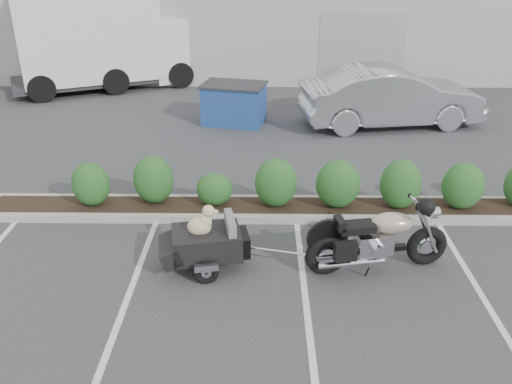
{
  "coord_description": "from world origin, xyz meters",
  "views": [
    {
      "loc": [
        0.54,
        -7.34,
        4.98
      ],
      "look_at": [
        0.42,
        1.56,
        0.75
      ],
      "focal_mm": 38.0,
      "sensor_mm": 36.0,
      "label": 1
    }
  ],
  "objects_px": {
    "dumpster": "(234,103)",
    "delivery_truck": "(111,43)",
    "motorcycle": "(378,240)",
    "pet_trailer": "(205,242)",
    "sedan": "(391,97)"
  },
  "relations": [
    {
      "from": "pet_trailer",
      "to": "dumpster",
      "type": "relative_size",
      "value": 0.98
    },
    {
      "from": "motorcycle",
      "to": "dumpster",
      "type": "relative_size",
      "value": 1.21
    },
    {
      "from": "pet_trailer",
      "to": "sedan",
      "type": "relative_size",
      "value": 0.39
    },
    {
      "from": "motorcycle",
      "to": "delivery_truck",
      "type": "xyz_separation_m",
      "value": [
        -7.21,
        11.82,
        0.98
      ]
    },
    {
      "from": "motorcycle",
      "to": "sedan",
      "type": "distance_m",
      "value": 7.73
    },
    {
      "from": "motorcycle",
      "to": "delivery_truck",
      "type": "relative_size",
      "value": 0.33
    },
    {
      "from": "motorcycle",
      "to": "dumpster",
      "type": "bearing_deg",
      "value": 99.0
    },
    {
      "from": "motorcycle",
      "to": "pet_trailer",
      "type": "relative_size",
      "value": 1.23
    },
    {
      "from": "dumpster",
      "to": "delivery_truck",
      "type": "distance_m",
      "value": 6.22
    },
    {
      "from": "motorcycle",
      "to": "pet_trailer",
      "type": "bearing_deg",
      "value": 169.13
    },
    {
      "from": "pet_trailer",
      "to": "delivery_truck",
      "type": "height_order",
      "value": "delivery_truck"
    },
    {
      "from": "dumpster",
      "to": "delivery_truck",
      "type": "bearing_deg",
      "value": 149.83
    },
    {
      "from": "sedan",
      "to": "dumpster",
      "type": "distance_m",
      "value": 4.47
    },
    {
      "from": "sedan",
      "to": "delivery_truck",
      "type": "distance_m",
      "value": 9.97
    },
    {
      "from": "dumpster",
      "to": "delivery_truck",
      "type": "relative_size",
      "value": 0.27
    }
  ]
}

